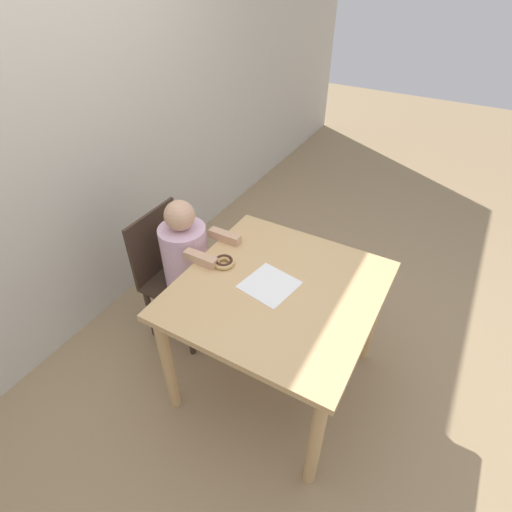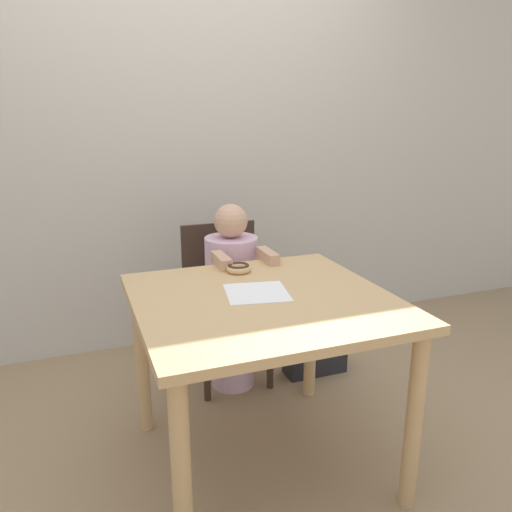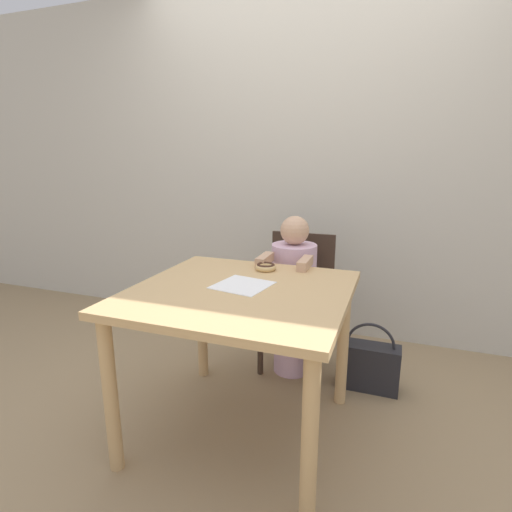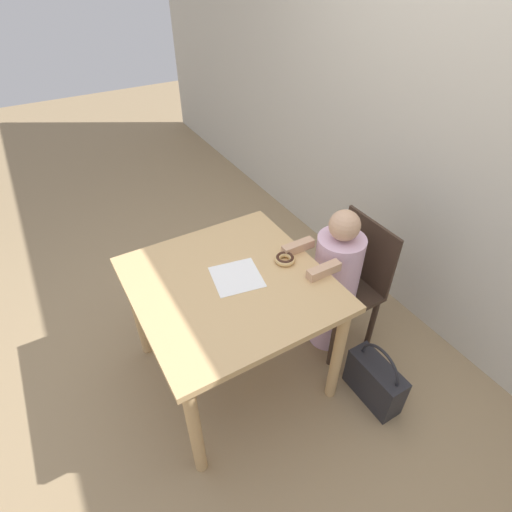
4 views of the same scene
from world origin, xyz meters
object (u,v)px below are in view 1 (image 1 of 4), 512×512
Objects in this scene: chair at (174,274)px; handbag at (237,274)px; donut at (224,262)px; child_figure at (188,274)px.

chair is 2.08× the size of handbag.
donut is 0.86m from handbag.
chair reaches higher than donut.
chair is 0.86× the size of child_figure.
donut is (-0.07, -0.43, 0.32)m from chair.
child_figure reaches higher than chair.
chair is at bearing 162.02° from handbag.
chair is at bearing 90.00° from child_figure.
child_figure reaches higher than donut.
handbag is at bearing -4.89° from child_figure.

